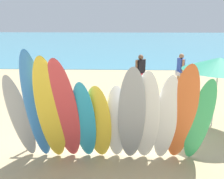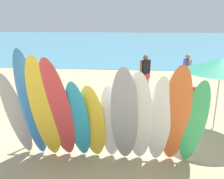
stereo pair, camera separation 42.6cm
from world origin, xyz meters
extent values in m
plane|color=tan|center=(0.00, 14.00, 0.00)|extent=(60.00, 60.00, 0.00)
cube|color=teal|center=(0.00, 29.76, 0.01)|extent=(60.00, 40.00, 0.02)
cylinder|color=brown|center=(-2.06, 0.00, 0.35)|extent=(0.07, 0.07, 0.69)
cylinder|color=brown|center=(2.06, 0.00, 0.35)|extent=(0.07, 0.07, 0.69)
cylinder|color=brown|center=(0.00, 0.00, 0.69)|extent=(4.23, 0.06, 0.06)
ellipsoid|color=#999EA3|center=(-1.93, -0.57, 1.09)|extent=(0.53, 0.83, 2.19)
ellipsoid|color=#337AD1|center=(-1.51, -0.67, 1.36)|extent=(0.55, 1.03, 2.71)
ellipsoid|color=yellow|center=(-1.19, -0.76, 1.31)|extent=(0.64, 1.12, 2.61)
ellipsoid|color=#D13D42|center=(-0.90, -0.73, 1.29)|extent=(0.62, 1.15, 2.58)
ellipsoid|color=#289EC6|center=(-0.52, -0.60, 1.04)|extent=(0.51, 0.88, 2.08)
ellipsoid|color=yellow|center=(-0.22, -0.51, 0.98)|extent=(0.63, 0.75, 1.95)
ellipsoid|color=white|center=(0.18, -0.48, 0.97)|extent=(0.50, 0.66, 1.95)
ellipsoid|color=#999EA3|center=(0.49, -0.72, 1.21)|extent=(0.60, 1.05, 2.42)
ellipsoid|color=white|center=(0.80, -0.67, 1.16)|extent=(0.66, 1.02, 2.33)
ellipsoid|color=white|center=(1.22, -0.64, 1.12)|extent=(0.51, 0.87, 2.23)
ellipsoid|color=orange|center=(1.54, -0.67, 1.23)|extent=(0.64, 1.07, 2.47)
ellipsoid|color=#38B266|center=(1.93, -0.61, 1.08)|extent=(0.51, 0.86, 2.16)
cylinder|color=#9E704C|center=(3.03, 5.86, 0.40)|extent=(0.12, 0.12, 0.80)
cylinder|color=#9E704C|center=(3.08, 5.53, 0.40)|extent=(0.12, 0.12, 0.80)
cube|color=silver|center=(3.06, 5.70, 0.73)|extent=(0.43, 0.26, 0.19)
cube|color=#2D4CB2|center=(3.06, 5.70, 1.11)|extent=(0.28, 0.44, 0.63)
sphere|color=#9E704C|center=(3.06, 5.70, 1.54)|extent=(0.23, 0.23, 0.23)
cylinder|color=#9E704C|center=(3.01, 5.96, 1.15)|extent=(0.10, 0.10, 0.56)
cylinder|color=#9E704C|center=(3.10, 5.44, 1.15)|extent=(0.10, 0.10, 0.56)
cylinder|color=brown|center=(1.28, 5.34, 0.40)|extent=(0.12, 0.12, 0.81)
cylinder|color=brown|center=(1.03, 5.11, 0.40)|extent=(0.12, 0.12, 0.81)
cube|color=#DB333D|center=(1.15, 5.23, 0.74)|extent=(0.43, 0.27, 0.19)
cube|color=black|center=(1.15, 5.23, 1.12)|extent=(0.45, 0.44, 0.63)
sphere|color=brown|center=(1.15, 5.23, 1.55)|extent=(0.23, 0.23, 0.23)
cylinder|color=brown|center=(1.35, 5.41, 1.16)|extent=(0.10, 0.10, 0.56)
cylinder|color=brown|center=(0.96, 5.04, 1.16)|extent=(0.10, 0.10, 0.56)
cylinder|color=#B7B7BC|center=(2.67, 2.77, 0.14)|extent=(0.02, 0.02, 0.28)
cylinder|color=#B7B7BC|center=(3.09, 2.80, 0.14)|extent=(0.02, 0.02, 0.28)
cylinder|color=#B7B7BC|center=(2.65, 3.15, 0.14)|extent=(0.02, 0.02, 0.28)
cylinder|color=#B7B7BC|center=(3.07, 3.18, 0.14)|extent=(0.02, 0.02, 0.28)
cube|color=red|center=(2.87, 2.98, 0.30)|extent=(0.52, 0.48, 0.03)
cube|color=red|center=(2.85, 3.29, 0.57)|extent=(0.51, 0.23, 0.53)
cylinder|color=silver|center=(3.11, 1.59, 1.02)|extent=(0.04, 0.04, 2.04)
cone|color=#2D9370|center=(3.11, 1.59, 1.95)|extent=(2.09, 2.09, 0.37)
camera|label=1|loc=(0.24, -5.33, 3.23)|focal=38.39mm
camera|label=2|loc=(0.67, -5.30, 3.23)|focal=38.39mm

